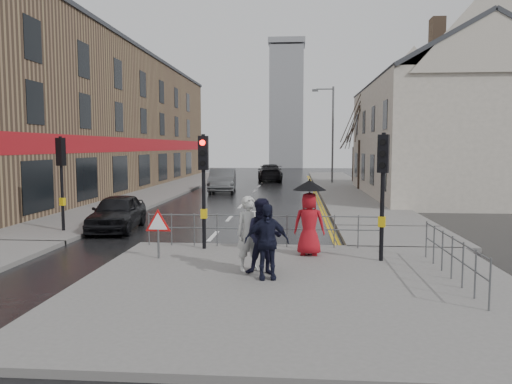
% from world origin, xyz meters
% --- Properties ---
extents(ground, '(120.00, 120.00, 0.00)m').
position_xyz_m(ground, '(0.00, 0.00, 0.00)').
color(ground, black).
rests_on(ground, ground).
extents(near_pavement, '(10.00, 9.00, 0.14)m').
position_xyz_m(near_pavement, '(3.00, -3.50, 0.07)').
color(near_pavement, '#605E5B').
rests_on(near_pavement, ground).
extents(left_pavement, '(4.00, 44.00, 0.14)m').
position_xyz_m(left_pavement, '(-6.50, 23.00, 0.07)').
color(left_pavement, '#605E5B').
rests_on(left_pavement, ground).
extents(right_pavement, '(4.00, 40.00, 0.14)m').
position_xyz_m(right_pavement, '(6.50, 25.00, 0.07)').
color(right_pavement, '#605E5B').
rests_on(right_pavement, ground).
extents(pavement_bridge_right, '(4.00, 4.20, 0.14)m').
position_xyz_m(pavement_bridge_right, '(6.50, 3.00, 0.07)').
color(pavement_bridge_right, '#605E5B').
rests_on(pavement_bridge_right, ground).
extents(building_left_terrace, '(8.00, 42.00, 10.00)m').
position_xyz_m(building_left_terrace, '(-12.00, 22.00, 5.00)').
color(building_left_terrace, brown).
rests_on(building_left_terrace, ground).
extents(building_right_cream, '(9.00, 16.40, 10.10)m').
position_xyz_m(building_right_cream, '(12.00, 18.00, 4.78)').
color(building_right_cream, beige).
rests_on(building_right_cream, ground).
extents(church_tower, '(5.00, 5.00, 18.00)m').
position_xyz_m(church_tower, '(1.50, 62.00, 9.00)').
color(church_tower, gray).
rests_on(church_tower, ground).
extents(traffic_signal_near_left, '(0.28, 0.27, 3.40)m').
position_xyz_m(traffic_signal_near_left, '(0.20, 0.20, 2.46)').
color(traffic_signal_near_left, black).
rests_on(traffic_signal_near_left, near_pavement).
extents(traffic_signal_near_right, '(0.34, 0.33, 3.40)m').
position_xyz_m(traffic_signal_near_right, '(5.20, -1.00, 2.46)').
color(traffic_signal_near_right, black).
rests_on(traffic_signal_near_right, near_pavement).
extents(traffic_signal_far_left, '(0.34, 0.33, 3.40)m').
position_xyz_m(traffic_signal_far_left, '(-5.50, 3.00, 2.46)').
color(traffic_signal_far_left, black).
rests_on(traffic_signal_far_left, left_pavement).
extents(guard_railing_front, '(7.14, 0.04, 1.00)m').
position_xyz_m(guard_railing_front, '(1.95, 0.60, 0.86)').
color(guard_railing_front, '#595B5E').
rests_on(guard_railing_front, near_pavement).
extents(guard_railing_side, '(0.04, 4.54, 1.00)m').
position_xyz_m(guard_railing_side, '(6.50, -2.75, 0.84)').
color(guard_railing_side, '#595B5E').
rests_on(guard_railing_side, near_pavement).
extents(warning_sign, '(0.80, 0.07, 1.35)m').
position_xyz_m(warning_sign, '(-0.80, -1.21, 1.04)').
color(warning_sign, '#595B5E').
rests_on(warning_sign, near_pavement).
extents(street_lamp, '(1.83, 0.25, 8.00)m').
position_xyz_m(street_lamp, '(5.82, 28.00, 4.71)').
color(street_lamp, '#595B5E').
rests_on(street_lamp, right_pavement).
extents(tree_near, '(2.40, 2.40, 6.58)m').
position_xyz_m(tree_near, '(7.50, 22.00, 5.14)').
color(tree_near, '#31231B').
rests_on(tree_near, right_pavement).
extents(tree_far, '(2.40, 2.40, 5.64)m').
position_xyz_m(tree_far, '(8.00, 30.00, 4.42)').
color(tree_far, '#31231B').
rests_on(tree_far, right_pavement).
extents(pedestrian_a, '(0.79, 0.68, 1.83)m').
position_xyz_m(pedestrian_a, '(1.79, -2.29, 1.05)').
color(pedestrian_a, '#BCBCB7').
rests_on(pedestrian_a, near_pavement).
extents(pedestrian_b, '(0.93, 0.75, 1.82)m').
position_xyz_m(pedestrian_b, '(2.16, -2.69, 1.05)').
color(pedestrian_b, black).
rests_on(pedestrian_b, near_pavement).
extents(pedestrian_with_umbrella, '(0.96, 0.96, 2.11)m').
position_xyz_m(pedestrian_with_umbrella, '(3.30, -0.46, 1.28)').
color(pedestrian_with_umbrella, '#A4131C').
rests_on(pedestrian_with_umbrella, near_pavement).
extents(pedestrian_d, '(1.07, 0.56, 1.74)m').
position_xyz_m(pedestrian_d, '(2.26, -3.07, 1.01)').
color(pedestrian_d, black).
rests_on(pedestrian_d, near_pavement).
extents(car_parked, '(1.96, 4.13, 1.37)m').
position_xyz_m(car_parked, '(-3.84, 4.00, 0.68)').
color(car_parked, black).
rests_on(car_parked, ground).
extents(car_mid, '(2.15, 5.11, 1.64)m').
position_xyz_m(car_mid, '(-2.21, 20.36, 0.82)').
color(car_mid, '#484A4D').
rests_on(car_mid, ground).
extents(car_far, '(2.63, 5.56, 1.57)m').
position_xyz_m(car_far, '(0.56, 31.59, 0.78)').
color(car_far, black).
rests_on(car_far, ground).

